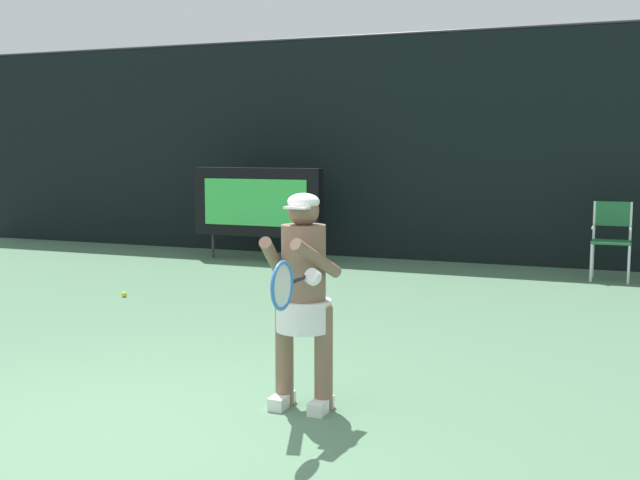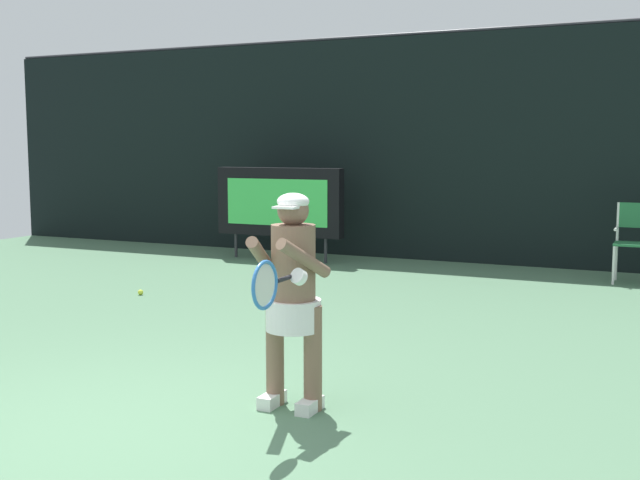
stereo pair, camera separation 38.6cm
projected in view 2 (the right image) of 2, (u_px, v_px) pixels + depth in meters
ground at (80, 446)px, 4.92m from camera, size 18.00×22.00×0.03m
backdrop_screen at (457, 148)px, 12.52m from camera, size 18.00×0.12×3.66m
scoreboard at (279, 202)px, 12.78m from camera, size 2.20×0.21×1.50m
umpire_chair at (635, 238)px, 10.67m from camera, size 0.52×0.44×1.08m
tennis_player at (293, 291)px, 5.52m from camera, size 0.53×0.61×1.52m
tennis_racket at (267, 285)px, 4.90m from camera, size 0.03×0.60×0.31m
tennis_ball_loose at (141, 292)px, 9.86m from camera, size 0.07×0.07×0.07m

